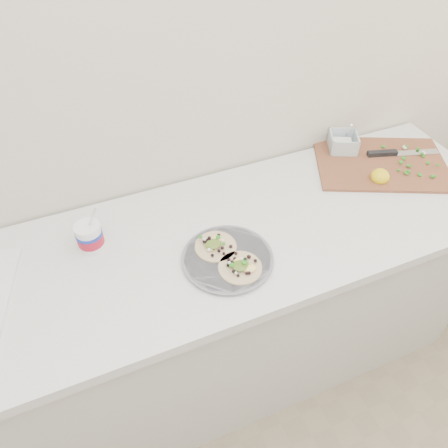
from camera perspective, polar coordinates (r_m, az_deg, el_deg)
name	(u,v)px	position (r m, az deg, el deg)	size (l,w,h in m)	color
counter	(184,323)	(1.79, -5.28, -12.74)	(2.44, 0.66, 0.90)	beige
taco_plate	(228,257)	(1.37, 0.47, -4.30)	(0.29, 0.29, 0.04)	slate
tub	(90,234)	(1.44, -17.10, -1.27)	(0.08, 0.08, 0.19)	white
cutboard	(378,159)	(1.86, 19.49, 8.05)	(0.61, 0.53, 0.08)	brown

